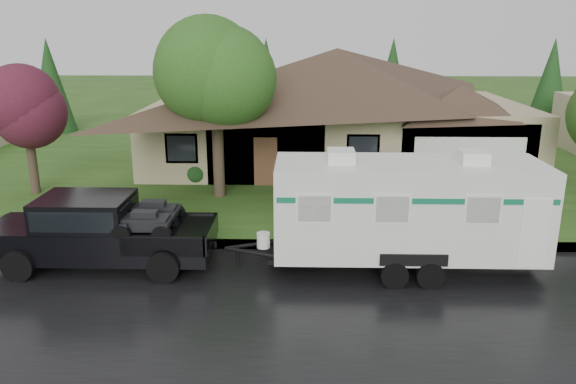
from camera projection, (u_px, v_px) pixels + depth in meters
The scene contains 10 objects.
ground at pixel (290, 277), 15.67m from camera, with size 140.00×140.00×0.00m, color #2A4A17.
road at pixel (288, 311), 13.74m from camera, with size 140.00×8.00×0.01m, color black.
curb at pixel (291, 245), 17.80m from camera, with size 140.00×0.50×0.15m, color gray.
lawn at pixel (296, 157), 30.04m from camera, with size 140.00×26.00×0.15m, color #2A4A17.
house_main at pixel (342, 93), 27.88m from camera, with size 19.44×10.80×6.90m.
tree_left_green at pixel (216, 76), 21.40m from camera, with size 4.17×4.17×6.90m.
tree_red at pixel (25, 109), 22.23m from camera, with size 3.02×3.02×5.00m.
shrub_row at pixel (341, 173), 24.36m from camera, with size 13.60×1.00×1.00m.
pickup_truck at pixel (98, 229), 16.10m from camera, with size 6.31×2.40×2.10m.
travel_trailer at pixel (407, 208), 15.68m from camera, with size 7.78×2.73×3.49m.
Camera 1 is at (0.32, -14.37, 6.66)m, focal length 35.00 mm.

